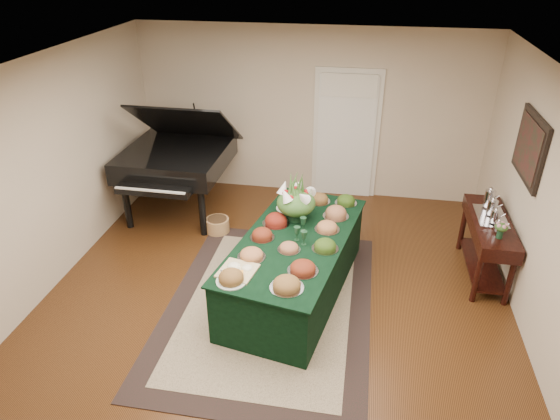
% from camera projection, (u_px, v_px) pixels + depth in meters
% --- Properties ---
extents(ground, '(6.00, 6.00, 0.00)m').
position_uv_depth(ground, '(276.00, 298.00, 5.98)').
color(ground, black).
rests_on(ground, ground).
extents(area_rug, '(2.35, 3.29, 0.01)m').
position_uv_depth(area_rug, '(269.00, 305.00, 5.86)').
color(area_rug, black).
rests_on(area_rug, ground).
extents(kitchen_doorway, '(1.05, 0.07, 2.10)m').
position_uv_depth(kitchen_doorway, '(346.00, 136.00, 7.97)').
color(kitchen_doorway, silver).
rests_on(kitchen_doorway, ground).
extents(buffet_table, '(1.57, 2.58, 0.77)m').
position_uv_depth(buffet_table, '(295.00, 265.00, 5.92)').
color(buffet_table, black).
rests_on(buffet_table, ground).
extents(food_platters, '(1.34, 2.21, 0.13)m').
position_uv_depth(food_platters, '(296.00, 234.00, 5.72)').
color(food_platters, silver).
rests_on(food_platters, buffet_table).
extents(cutting_board, '(0.43, 0.43, 0.10)m').
position_uv_depth(cutting_board, '(238.00, 268.00, 5.16)').
color(cutting_board, tan).
rests_on(cutting_board, buffet_table).
extents(green_goblets, '(0.17, 0.38, 0.18)m').
position_uv_depth(green_goblets, '(301.00, 232.00, 5.69)').
color(green_goblets, '#14341F').
rests_on(green_goblets, buffet_table).
extents(floral_centerpiece, '(0.49, 0.49, 0.49)m').
position_uv_depth(floral_centerpiece, '(296.00, 198.00, 5.99)').
color(floral_centerpiece, '#14341F').
rests_on(floral_centerpiece, buffet_table).
extents(grand_piano, '(1.61, 1.81, 1.81)m').
position_uv_depth(grand_piano, '(177.00, 158.00, 7.47)').
color(grand_piano, black).
rests_on(grand_piano, ground).
extents(wicker_basket, '(0.34, 0.34, 0.21)m').
position_uv_depth(wicker_basket, '(218.00, 225.00, 7.30)').
color(wicker_basket, olive).
rests_on(wicker_basket, ground).
extents(mahogany_sideboard, '(0.45, 1.37, 0.80)m').
position_uv_depth(mahogany_sideboard, '(489.00, 233.00, 6.13)').
color(mahogany_sideboard, black).
rests_on(mahogany_sideboard, ground).
extents(tea_service, '(0.34, 0.74, 0.30)m').
position_uv_depth(tea_service, '(493.00, 210.00, 6.03)').
color(tea_service, silver).
rests_on(tea_service, mahogany_sideboard).
extents(pink_bouquet, '(0.16, 0.16, 0.20)m').
position_uv_depth(pink_bouquet, '(501.00, 228.00, 5.62)').
color(pink_bouquet, '#14341F').
rests_on(pink_bouquet, mahogany_sideboard).
extents(wall_painting, '(0.05, 0.95, 0.75)m').
position_uv_depth(wall_painting, '(530.00, 148.00, 5.55)').
color(wall_painting, black).
rests_on(wall_painting, ground).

